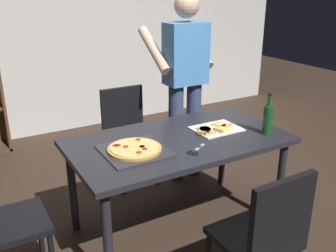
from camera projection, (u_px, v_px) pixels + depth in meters
ground_plane at (177, 225)px, 3.04m from camera, size 12.00×12.00×0.00m
back_wall at (69, 20)px, 4.65m from camera, size 6.40×0.10×2.80m
dining_table at (178, 148)px, 2.80m from camera, size 1.59×0.89×0.75m
chair_near_camera at (265, 234)px, 2.10m from camera, size 0.42×0.42×0.90m
chair_far_side at (127, 129)px, 3.61m from camera, size 0.42×0.42×0.90m
person_serving_pizza at (185, 78)px, 3.50m from camera, size 0.55×0.54×1.75m
pepperoni_pizza_on_tray at (135, 149)px, 2.56m from camera, size 0.43×0.43×0.04m
pizza_slices_on_towel at (215, 129)px, 2.93m from camera, size 0.38×0.28×0.03m
wine_bottle at (268, 119)px, 2.82m from camera, size 0.07×0.07×0.32m
kitchen_scissors at (195, 151)px, 2.56m from camera, size 0.19×0.14×0.01m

